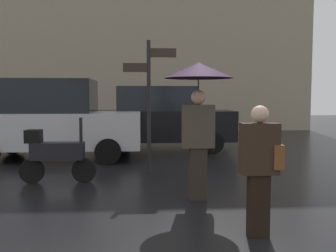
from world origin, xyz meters
TOP-DOWN VIEW (x-y plane):
  - pedestrian_with_umbrella at (1.55, 3.44)m, footprint 1.07×1.07m
  - pedestrian_with_bag at (2.04, 1.86)m, footprint 0.47×0.24m
  - parked_scooter at (-0.96, 4.75)m, footprint 1.43×0.32m
  - parked_car_left at (1.24, 8.99)m, footprint 4.21×1.83m
  - parked_car_right at (-1.65, 7.54)m, footprint 4.39×2.01m
  - street_signpost at (0.81, 5.33)m, footprint 1.08×0.08m
  - building_block at (0.00, 16.71)m, footprint 17.67×2.74m

SIDE VIEW (x-z plane):
  - parked_scooter at x=-0.96m, z-range -0.06..1.17m
  - pedestrian_with_bag at x=2.04m, z-range 0.10..1.63m
  - parked_car_left at x=1.24m, z-range 0.01..1.94m
  - parked_car_right at x=-1.65m, z-range 0.00..2.07m
  - street_signpost at x=0.81m, z-range 0.30..3.07m
  - pedestrian_with_umbrella at x=1.55m, z-range 0.62..2.77m
  - building_block at x=0.00m, z-range 0.00..12.71m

